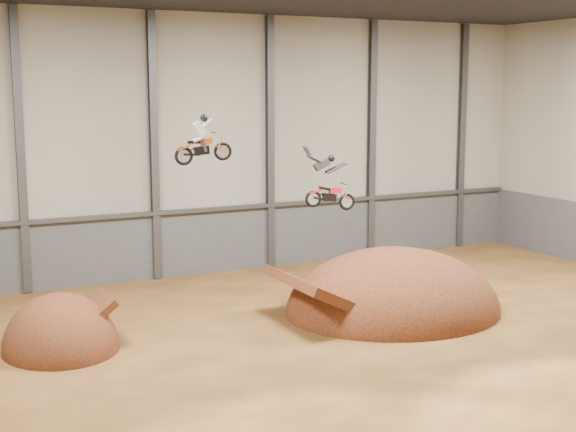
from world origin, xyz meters
The scene contains 13 objects.
floor centered at (0.00, 0.00, 0.00)m, with size 40.00×40.00×0.00m, color #4F3015.
back_wall centered at (0.00, 15.00, 7.00)m, with size 40.00×0.10×14.00m, color #A6A393.
lower_band_back centered at (0.00, 14.90, 1.75)m, with size 39.80×0.18×3.50m, color #515458.
steel_rail centered at (0.00, 14.75, 3.55)m, with size 39.80×0.35×0.20m, color #47494F.
steel_column_1 centered at (-10.00, 14.80, 7.00)m, with size 0.40×0.36×13.90m, color #47494F.
steel_column_2 centered at (-3.33, 14.80, 7.00)m, with size 0.40×0.36×13.90m, color #47494F.
steel_column_3 centered at (3.33, 14.80, 7.00)m, with size 0.40×0.36×13.90m, color #47494F.
steel_column_4 centered at (10.00, 14.80, 7.00)m, with size 0.40×0.36×13.90m, color #47494F.
steel_column_5 centered at (16.67, 14.80, 7.00)m, with size 0.40×0.36×13.90m, color #47494F.
takeoff_ramp centered at (-10.22, 5.20, 0.00)m, with size 4.44×5.12×4.44m, color #3F1C0F.
landing_ramp centered at (4.37, 3.90, 0.00)m, with size 10.04×8.88×5.79m, color #3F1C0F.
fmx_rider_a centered at (-4.70, 3.75, 8.20)m, with size 2.25×0.86×2.03m, color #CA530F, non-canonical shape.
fmx_rider_b centered at (1.60, 4.98, 6.11)m, with size 3.09×0.88×2.65m, color red, non-canonical shape.
Camera 1 is at (-15.68, -25.58, 10.10)m, focal length 50.00 mm.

